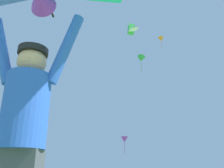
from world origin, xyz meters
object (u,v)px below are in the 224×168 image
(distant_kite_orange_low_left, at_px, (161,39))
(kite_flyer_person, at_px, (23,132))
(distant_kite_green_mid_right, at_px, (141,59))
(distant_kite_white_low_right, at_px, (133,29))
(distant_kite_purple_mid_left, at_px, (124,139))
(distant_kite_green_overhead_distant, at_px, (131,29))

(distant_kite_orange_low_left, bearing_deg, kite_flyer_person, -90.98)
(kite_flyer_person, bearing_deg, distant_kite_green_mid_right, 95.87)
(distant_kite_white_low_right, relative_size, distant_kite_orange_low_left, 0.68)
(distant_kite_purple_mid_left, height_order, distant_kite_green_mid_right, distant_kite_green_mid_right)
(distant_kite_purple_mid_left, distance_m, distant_kite_green_mid_right, 14.03)
(distant_kite_white_low_right, height_order, distant_kite_orange_low_left, distant_kite_orange_low_left)
(distant_kite_green_mid_right, distance_m, distant_kite_green_overhead_distant, 8.53)
(distant_kite_orange_low_left, relative_size, distant_kite_green_mid_right, 0.49)
(distant_kite_orange_low_left, height_order, distant_kite_green_mid_right, distant_kite_green_mid_right)
(kite_flyer_person, height_order, distant_kite_white_low_right, distant_kite_white_low_right)
(distant_kite_orange_low_left, distance_m, distant_kite_purple_mid_left, 16.00)
(kite_flyer_person, height_order, distant_kite_green_mid_right, distant_kite_green_mid_right)
(kite_flyer_person, distance_m, distant_kite_green_mid_right, 39.41)
(kite_flyer_person, relative_size, distant_kite_white_low_right, 1.83)
(distant_kite_orange_low_left, relative_size, distant_kite_green_overhead_distant, 1.08)
(distant_kite_green_mid_right, height_order, distant_kite_green_overhead_distant, distant_kite_green_overhead_distant)
(distant_kite_white_low_right, relative_size, distant_kite_green_mid_right, 0.33)
(distant_kite_green_overhead_distant, bearing_deg, distant_kite_orange_low_left, -40.99)
(distant_kite_green_mid_right, relative_size, distant_kite_green_overhead_distant, 2.21)
(kite_flyer_person, relative_size, distant_kite_green_overhead_distant, 1.35)
(distant_kite_white_low_right, height_order, distant_kite_purple_mid_left, distant_kite_white_low_right)
(distant_kite_white_low_right, bearing_deg, distant_kite_purple_mid_left, 105.89)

